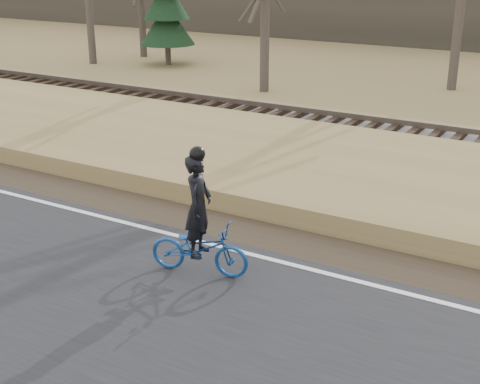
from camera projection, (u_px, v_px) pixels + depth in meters
The scene contains 9 objects.
ground at pixel (8, 200), 14.87m from camera, with size 120.00×120.00×0.00m, color #95734C.
edge_line at pixel (15, 195), 15.01m from camera, with size 120.00×0.12×0.01m, color silver.
shoulder at pixel (48, 184), 15.83m from camera, with size 120.00×1.60×0.04m, color #473A2B.
embankment at pixel (129, 145), 18.19m from camera, with size 120.00×5.00×0.44m, color #95734C.
ballast at pixel (205, 116), 21.27m from camera, with size 120.00×3.00×0.45m, color slate.
railroad at pixel (205, 107), 21.16m from camera, with size 120.00×2.40×0.29m.
cyclist at pixel (199, 234), 11.20m from camera, with size 1.81×0.98×2.25m.
bare_tree_near_left at pixel (265, 2), 24.90m from camera, with size 0.36×0.36×6.72m, color #483D34.
conifer at pixel (166, 0), 30.94m from camera, with size 2.60×2.60×6.33m.
Camera 1 is at (11.49, -9.36, 5.31)m, focal length 50.00 mm.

